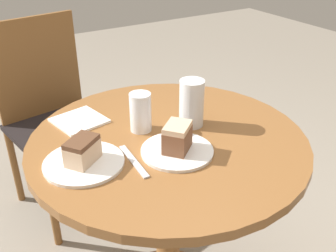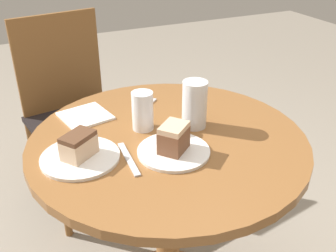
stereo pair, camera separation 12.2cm
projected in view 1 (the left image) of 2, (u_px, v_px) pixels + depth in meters
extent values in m
cylinder|color=brown|center=(168.00, 229.00, 1.42)|extent=(0.09, 0.09, 0.71)
cylinder|color=brown|center=(168.00, 141.00, 1.25)|extent=(0.88, 0.88, 0.03)
cylinder|color=brown|center=(52.00, 207.00, 1.77)|extent=(0.04, 0.04, 0.44)
cylinder|color=brown|center=(128.00, 172.00, 2.02)|extent=(0.04, 0.04, 0.44)
cylinder|color=brown|center=(15.00, 166.00, 2.06)|extent=(0.04, 0.04, 0.44)
cylinder|color=brown|center=(85.00, 139.00, 2.30)|extent=(0.04, 0.04, 0.44)
cube|color=black|center=(65.00, 130.00, 1.93)|extent=(0.54, 0.55, 0.03)
cube|color=brown|center=(37.00, 67.00, 1.95)|extent=(0.44, 0.09, 0.50)
cylinder|color=white|center=(177.00, 151.00, 1.16)|extent=(0.22, 0.22, 0.01)
cylinder|color=white|center=(84.00, 163.00, 1.10)|extent=(0.23, 0.23, 0.01)
cube|color=brown|center=(177.00, 140.00, 1.14)|extent=(0.11, 0.11, 0.07)
cube|color=beige|center=(177.00, 127.00, 1.12)|extent=(0.11, 0.11, 0.02)
cube|color=beige|center=(83.00, 153.00, 1.09)|extent=(0.12, 0.11, 0.06)
cube|color=brown|center=(81.00, 142.00, 1.07)|extent=(0.11, 0.11, 0.01)
cylinder|color=beige|center=(141.00, 120.00, 1.26)|extent=(0.06, 0.06, 0.07)
cylinder|color=white|center=(141.00, 112.00, 1.25)|extent=(0.07, 0.07, 0.13)
cylinder|color=silver|center=(191.00, 112.00, 1.29)|extent=(0.07, 0.07, 0.09)
cylinder|color=white|center=(192.00, 103.00, 1.28)|extent=(0.08, 0.08, 0.16)
cube|color=white|center=(79.00, 120.00, 1.33)|extent=(0.18, 0.18, 0.01)
cube|color=silver|center=(134.00, 161.00, 1.12)|extent=(0.03, 0.18, 0.00)
cube|color=silver|center=(139.00, 108.00, 1.42)|extent=(0.12, 0.11, 0.00)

